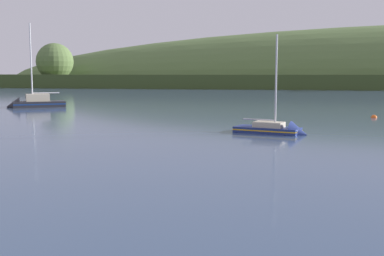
% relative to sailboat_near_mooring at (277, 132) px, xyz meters
% --- Properties ---
extents(sailboat_near_mooring, '(6.84, 3.50, 9.85)m').
position_rel_sailboat_near_mooring_xyz_m(sailboat_near_mooring, '(0.00, 0.00, 0.00)').
color(sailboat_near_mooring, navy).
rests_on(sailboat_near_mooring, ground).
extents(sailboat_midwater_white, '(8.89, 8.05, 14.59)m').
position_rel_sailboat_near_mooring_xyz_m(sailboat_midwater_white, '(-41.31, 21.85, 0.25)').
color(sailboat_midwater_white, '#232328').
rests_on(sailboat_midwater_white, ground).
extents(mooring_buoy_off_fishing_boat, '(0.71, 0.71, 0.79)m').
position_rel_sailboat_near_mooring_xyz_m(mooring_buoy_off_fishing_boat, '(9.52, 18.60, -0.16)').
color(mooring_buoy_off_fishing_boat, '#EA5B19').
rests_on(mooring_buoy_off_fishing_boat, ground).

